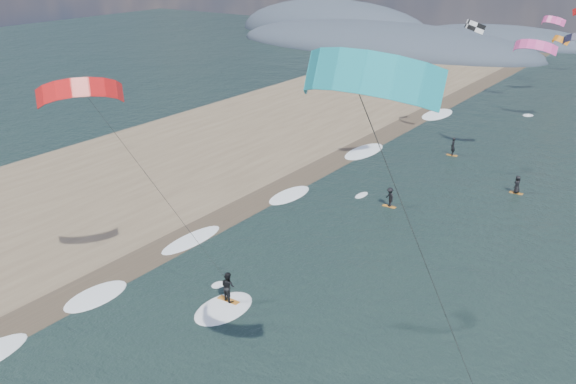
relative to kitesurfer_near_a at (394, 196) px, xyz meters
The scene contains 8 objects.
sand_strip 38.45m from the kitesurfer_near_a, 164.28° to the left, with size 26.00×240.00×0.00m, color brown.
wet_sand_strip 28.09m from the kitesurfer_near_a, 156.73° to the left, with size 3.00×240.00×0.00m, color #382D23.
coastal_hills 121.85m from the kitesurfer_near_a, 117.30° to the left, with size 80.00×41.00×15.00m.
kitesurfer_near_a is the anchor object (origin of this frame).
kitesurfer_near_b 18.37m from the kitesurfer_near_a, 162.00° to the left, with size 6.99×9.45×14.42m.
far_kitesurfers 38.47m from the kitesurfer_near_a, 108.19° to the left, with size 9.32×16.24×1.83m.
bg_kite_field 61.30m from the kitesurfer_near_a, 100.19° to the left, with size 13.42×57.97×6.59m.
shoreline_surf 29.18m from the kitesurfer_near_a, 145.98° to the left, with size 2.40×79.40×0.11m.
Camera 1 is at (17.63, -14.92, 19.98)m, focal length 40.00 mm.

